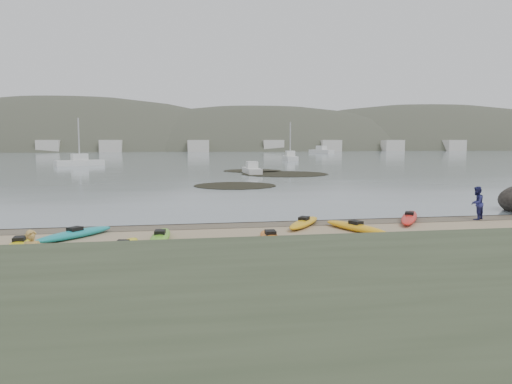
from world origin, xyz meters
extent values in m
plane|color=tan|center=(0.00, 0.00, 0.00)|extent=(600.00, 600.00, 0.00)
plane|color=brown|center=(0.00, -0.30, 0.00)|extent=(60.00, 60.00, 0.00)
plane|color=slate|center=(0.00, 300.00, 0.01)|extent=(1200.00, 1200.00, 0.00)
cube|color=#475138|center=(0.00, -17.50, 1.00)|extent=(60.00, 8.00, 2.00)
ellipsoid|color=yellow|center=(-5.81, -5.74, 0.17)|extent=(1.32, 3.84, 0.34)
ellipsoid|color=gold|center=(-9.60, -4.31, 0.17)|extent=(0.95, 3.94, 0.34)
ellipsoid|color=orange|center=(-0.23, -4.65, 0.17)|extent=(0.81, 2.94, 0.34)
ellipsoid|color=#EAAB13|center=(2.01, -1.45, 0.17)|extent=(2.54, 3.32, 0.34)
ellipsoid|color=teal|center=(-7.97, -2.51, 0.17)|extent=(3.00, 3.30, 0.34)
ellipsoid|color=red|center=(7.60, -0.80, 0.17)|extent=(2.93, 4.32, 0.34)
ellipsoid|color=#F2AA14|center=(3.95, -2.99, 0.17)|extent=(2.10, 3.76, 0.34)
ellipsoid|color=#5FB424|center=(-4.52, -3.85, 0.17)|extent=(1.07, 3.83, 0.34)
imported|color=tan|center=(-7.86, -9.34, 0.78)|extent=(0.67, 0.58, 1.56)
imported|color=navy|center=(11.13, -0.99, 0.84)|extent=(1.03, 0.98, 1.68)
cylinder|color=black|center=(1.51, 19.30, 0.03)|extent=(7.20, 7.20, 0.04)
cylinder|color=black|center=(9.18, 33.13, 0.03)|extent=(10.22, 10.22, 0.04)
cylinder|color=black|center=(6.48, 39.71, 0.03)|extent=(7.53, 7.53, 0.04)
cube|color=silver|center=(-17.72, 56.86, 0.50)|extent=(7.39, 4.78, 1.01)
cube|color=silver|center=(5.55, 34.65, 0.39)|extent=(1.57, 5.54, 0.77)
cube|color=silver|center=(19.12, 70.92, 0.51)|extent=(2.62, 7.39, 1.01)
cube|color=silver|center=(41.01, 120.86, 0.61)|extent=(5.90, 9.00, 1.23)
ellipsoid|color=#384235|center=(-45.00, 195.00, -18.00)|extent=(220.00, 120.00, 80.00)
ellipsoid|color=#384235|center=(35.00, 190.00, -15.30)|extent=(200.00, 110.00, 68.00)
ellipsoid|color=#384235|center=(120.00, 200.00, -17.10)|extent=(230.00, 130.00, 76.00)
cube|color=beige|center=(-42.00, 145.00, 2.00)|extent=(7.00, 5.00, 4.00)
cube|color=beige|center=(-18.00, 145.00, 2.00)|extent=(7.00, 5.00, 4.00)
cube|color=beige|center=(6.00, 145.00, 2.00)|extent=(7.00, 5.00, 4.00)
cube|color=beige|center=(30.00, 145.00, 2.00)|extent=(7.00, 5.00, 4.00)
cube|color=beige|center=(54.00, 145.00, 2.00)|extent=(7.00, 5.00, 4.00)
cube|color=beige|center=(78.00, 145.00, 2.00)|extent=(7.00, 5.00, 4.00)
cube|color=beige|center=(102.00, 145.00, 2.00)|extent=(7.00, 5.00, 4.00)
camera|label=1|loc=(-4.12, -23.61, 4.00)|focal=35.00mm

